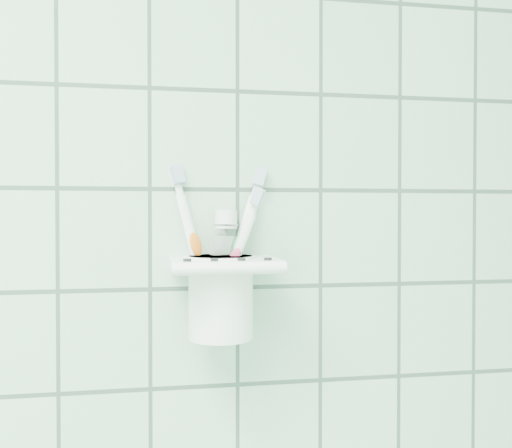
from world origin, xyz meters
TOP-DOWN VIEW (x-y plane):
  - holder_bracket at (0.65, 1.15)m, footprint 0.13×0.11m
  - cup at (0.65, 1.16)m, footprint 0.09×0.09m
  - toothbrush_pink at (0.64, 1.15)m, footprint 0.06×0.06m
  - toothbrush_blue at (0.64, 1.15)m, footprint 0.07×0.05m
  - toothbrush_orange at (0.63, 1.16)m, footprint 0.07×0.03m
  - toothpaste_tube at (0.65, 1.17)m, footprint 0.04×0.04m

SIDE VIEW (x-z plane):
  - cup at x=0.65m, z-range 1.20..1.30m
  - holder_bracket at x=0.65m, z-range 1.26..1.30m
  - toothpaste_tube at x=0.65m, z-range 1.21..1.36m
  - toothbrush_orange at x=0.63m, z-range 1.20..1.39m
  - toothbrush_pink at x=0.64m, z-range 1.20..1.42m
  - toothbrush_blue at x=0.64m, z-range 1.20..1.42m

